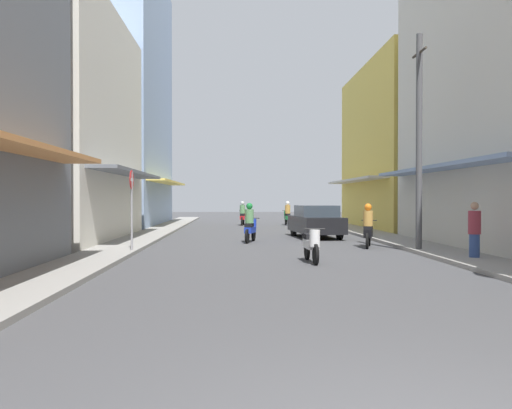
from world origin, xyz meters
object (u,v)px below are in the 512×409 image
at_px(motorbike_white, 311,244).
at_px(pedestrian_midway, 474,232).
at_px(motorbike_green, 287,214).
at_px(street_sign_no_entry, 132,200).
at_px(parked_car, 316,221).
at_px(motorbike_maroon, 303,220).
at_px(motorbike_blue, 250,225).
at_px(motorbike_black, 368,228).
at_px(utility_pole, 419,141).
at_px(motorbike_red, 243,214).

height_order(motorbike_white, pedestrian_midway, pedestrian_midway).
height_order(motorbike_green, street_sign_no_entry, street_sign_no_entry).
xyz_separation_m(parked_car, pedestrian_midway, (3.04, -9.11, 0.09)).
distance_m(motorbike_maroon, motorbike_blue, 9.57).
xyz_separation_m(motorbike_blue, motorbike_green, (2.82, 13.46, 0.00)).
relative_size(motorbike_black, parked_car, 0.41).
height_order(motorbike_white, street_sign_no_entry, street_sign_no_entry).
relative_size(motorbike_white, utility_pole, 0.26).
relative_size(parked_car, utility_pole, 0.60).
height_order(motorbike_red, parked_car, motorbike_red).
distance_m(motorbike_green, utility_pole, 18.14).
xyz_separation_m(motorbike_black, utility_pole, (1.18, -1.86, 2.91)).
height_order(parked_car, utility_pole, utility_pole).
distance_m(motorbike_red, street_sign_no_entry, 18.28).
relative_size(motorbike_blue, pedestrian_midway, 1.07).
bearing_deg(street_sign_no_entry, parked_car, 44.27).
xyz_separation_m(motorbike_maroon, street_sign_no_entry, (-7.14, -13.32, 1.21)).
bearing_deg(street_sign_no_entry, utility_pole, 0.37).
distance_m(motorbike_red, motorbike_blue, 13.52).
distance_m(motorbike_black, parked_car, 4.92).
distance_m(motorbike_maroon, motorbike_black, 11.44).
bearing_deg(street_sign_no_entry, pedestrian_midway, -13.63).
relative_size(motorbike_maroon, motorbike_black, 1.03).
bearing_deg(pedestrian_midway, motorbike_black, 113.51).
distance_m(motorbike_maroon, pedestrian_midway, 15.98).
distance_m(parked_car, pedestrian_midway, 9.61).
bearing_deg(motorbike_maroon, motorbike_white, -96.44).
height_order(motorbike_white, utility_pole, utility_pole).
height_order(parked_car, street_sign_no_entry, street_sign_no_entry).
distance_m(motorbike_white, parked_car, 9.29).
bearing_deg(motorbike_maroon, parked_car, -92.23).
bearing_deg(motorbike_blue, motorbike_white, -77.71).
xyz_separation_m(motorbike_red, motorbike_black, (4.26, -15.93, 0.00)).
height_order(pedestrian_midway, street_sign_no_entry, street_sign_no_entry).
bearing_deg(motorbike_blue, motorbike_green, 78.15).
relative_size(motorbike_red, motorbike_white, 1.00).
relative_size(motorbike_red, parked_car, 0.43).
relative_size(motorbike_maroon, motorbike_white, 0.99).
xyz_separation_m(utility_pole, street_sign_no_entry, (-9.22, -0.06, -1.90)).
xyz_separation_m(parked_car, street_sign_no_entry, (-6.88, -6.71, 0.98)).
height_order(motorbike_maroon, street_sign_no_entry, street_sign_no_entry).
xyz_separation_m(motorbike_blue, pedestrian_midway, (6.05, -6.74, 0.13)).
bearing_deg(motorbike_green, motorbike_white, -93.80).
relative_size(motorbike_black, motorbike_green, 0.97).
xyz_separation_m(motorbike_blue, parked_car, (3.00, 2.38, 0.04)).
distance_m(motorbike_white, motorbike_blue, 6.95).
bearing_deg(motorbike_blue, street_sign_no_entry, -131.85).
xyz_separation_m(motorbike_black, motorbike_white, (-2.69, -4.38, -0.20)).
bearing_deg(motorbike_green, pedestrian_midway, -80.93).
xyz_separation_m(motorbike_maroon, pedestrian_midway, (2.79, -15.73, 0.33)).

